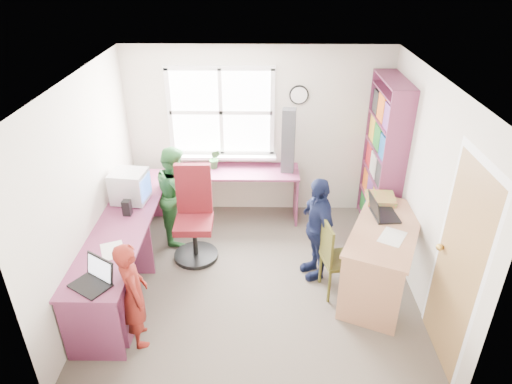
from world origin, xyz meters
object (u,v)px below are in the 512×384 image
l_desk (136,262)px  laptop_right (381,212)px  right_desk (384,244)px  cd_tower (288,141)px  person_green (176,194)px  wooden_chair (335,256)px  person_red (134,294)px  laptop_left (94,278)px  potted_plant (215,159)px  bookshelf (383,162)px  person_navy (317,228)px  swivel_chair (194,219)px  crt_monitor (130,187)px

l_desk → laptop_right: (2.71, 0.40, 0.43)m
l_desk → right_desk: right_desk is taller
cd_tower → person_green: cd_tower is taller
person_green → l_desk: bearing=158.6°
right_desk → wooden_chair: bearing=-148.9°
person_red → person_green: person_green is taller
laptop_left → laptop_right: (2.87, 1.11, 0.08)m
l_desk → person_green: 1.24m
wooden_chair → laptop_right: laptop_right is taller
potted_plant → bookshelf: bearing=-7.6°
wooden_chair → person_navy: bearing=108.4°
cd_tower → person_navy: bearing=-71.0°
bookshelf → swivel_chair: (-2.42, -0.67, -0.49)m
laptop_left → potted_plant: bearing=103.4°
swivel_chair → cd_tower: cd_tower is taller
person_red → cd_tower: bearing=-57.1°
person_green → person_navy: (1.75, -0.77, -0.01)m
laptop_right → cd_tower: size_ratio=0.43×
crt_monitor → person_red: bearing=-68.6°
bookshelf → crt_monitor: size_ratio=4.73×
bookshelf → person_green: (-2.70, -0.28, -0.35)m
wooden_chair → person_red: size_ratio=0.78×
l_desk → person_green: (0.26, 1.19, 0.20)m
swivel_chair → laptop_left: bearing=-116.5°
swivel_chair → cd_tower: bearing=36.2°
cd_tower → person_navy: 1.43m
crt_monitor → right_desk: bearing=-5.3°
potted_plant → person_navy: (1.30, -1.35, -0.25)m
cd_tower → potted_plant: 1.05m
person_navy → l_desk: bearing=-94.6°
wooden_chair → person_navy: person_navy is taller
wooden_chair → crt_monitor: crt_monitor is taller
potted_plant → person_red: size_ratio=0.25×
person_green → wooden_chair: bearing=-128.7°
potted_plant → person_navy: person_navy is taller
laptop_left → person_navy: bearing=60.4°
potted_plant → laptop_right: bearing=-34.4°
person_red → bookshelf: bearing=-76.3°
laptop_right → potted_plant: (-1.99, 1.37, 0.01)m
l_desk → person_red: size_ratio=2.55×
bookshelf → wooden_chair: bookshelf is taller
bookshelf → l_desk: bearing=-153.6°
crt_monitor → laptop_left: bearing=-80.8°
crt_monitor → laptop_right: crt_monitor is taller
l_desk → laptop_left: bearing=-103.2°
cd_tower → person_navy: cd_tower is taller
laptop_right → potted_plant: laptop_right is taller
laptop_right → swivel_chair: bearing=74.8°
laptop_left → potted_plant: (0.88, 2.48, 0.09)m
l_desk → person_green: bearing=77.7°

